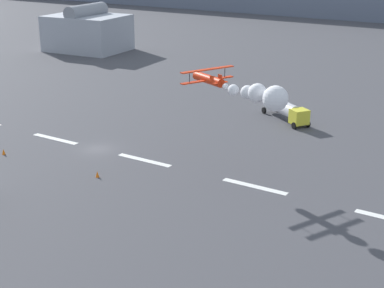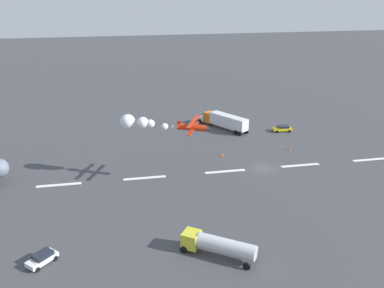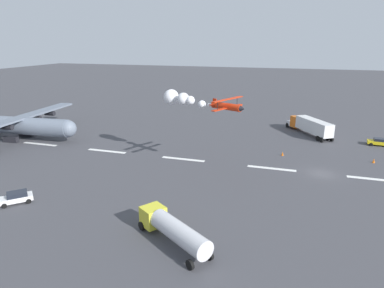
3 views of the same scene
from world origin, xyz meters
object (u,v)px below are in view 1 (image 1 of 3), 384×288
Objects in this scene: fuel_tanker_truck at (286,109)px; traffic_cone_near at (4,152)px; stunt_biplane_red at (253,92)px; traffic_cone_far at (97,174)px.

traffic_cone_near is (-24.73, -33.93, -1.38)m from fuel_tanker_truck.
traffic_cone_far is at bearing -154.53° from stunt_biplane_red.
stunt_biplane_red is at bearing -74.88° from fuel_tanker_truck.
stunt_biplane_red is 27.98m from fuel_tanker_truck.
stunt_biplane_red is at bearing 14.87° from traffic_cone_near.
traffic_cone_near is at bearing -165.13° from stunt_biplane_red.
traffic_cone_near is at bearing -177.43° from traffic_cone_far.
fuel_tanker_truck is (-6.90, 25.53, -9.13)m from stunt_biplane_red.
stunt_biplane_red is 20.63× the size of traffic_cone_near.
traffic_cone_near is 1.00× the size of traffic_cone_far.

